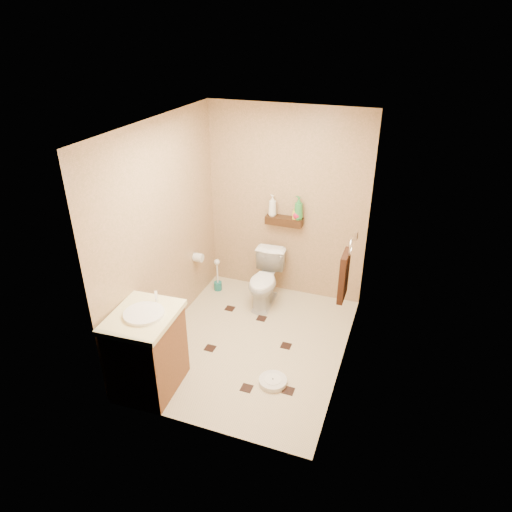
% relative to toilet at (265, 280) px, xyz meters
% --- Properties ---
extents(ground, '(2.50, 2.50, 0.00)m').
position_rel_toilet_xyz_m(ground, '(0.13, -0.83, -0.34)').
color(ground, beige).
rests_on(ground, ground).
extents(wall_back, '(2.00, 0.04, 2.40)m').
position_rel_toilet_xyz_m(wall_back, '(0.13, 0.42, 0.86)').
color(wall_back, tan).
rests_on(wall_back, ground).
extents(wall_front, '(2.00, 0.04, 2.40)m').
position_rel_toilet_xyz_m(wall_front, '(0.13, -2.08, 0.86)').
color(wall_front, tan).
rests_on(wall_front, ground).
extents(wall_left, '(0.04, 2.50, 2.40)m').
position_rel_toilet_xyz_m(wall_left, '(-0.87, -0.83, 0.86)').
color(wall_left, tan).
rests_on(wall_left, ground).
extents(wall_right, '(0.04, 2.50, 2.40)m').
position_rel_toilet_xyz_m(wall_right, '(1.13, -0.83, 0.86)').
color(wall_right, tan).
rests_on(wall_right, ground).
extents(ceiling, '(2.00, 2.50, 0.02)m').
position_rel_toilet_xyz_m(ceiling, '(0.13, -0.83, 2.06)').
color(ceiling, white).
rests_on(ceiling, wall_back).
extents(wall_shelf, '(0.46, 0.14, 0.10)m').
position_rel_toilet_xyz_m(wall_shelf, '(0.13, 0.34, 0.68)').
color(wall_shelf, '#3A220F').
rests_on(wall_shelf, wall_back).
extents(floor_accents, '(1.20, 1.33, 0.01)m').
position_rel_toilet_xyz_m(floor_accents, '(0.16, -0.88, -0.33)').
color(floor_accents, black).
rests_on(floor_accents, ground).
extents(toilet, '(0.41, 0.68, 0.67)m').
position_rel_toilet_xyz_m(toilet, '(0.00, 0.00, 0.00)').
color(toilet, white).
rests_on(toilet, ground).
extents(vanity, '(0.61, 0.73, 0.98)m').
position_rel_toilet_xyz_m(vanity, '(-0.57, -1.78, 0.10)').
color(vanity, brown).
rests_on(vanity, ground).
extents(bathroom_scale, '(0.28, 0.28, 0.06)m').
position_rel_toilet_xyz_m(bathroom_scale, '(0.54, -1.34, -0.31)').
color(bathroom_scale, silver).
rests_on(bathroom_scale, ground).
extents(toilet_brush, '(0.10, 0.10, 0.46)m').
position_rel_toilet_xyz_m(toilet_brush, '(-0.69, 0.09, -0.18)').
color(toilet_brush, '#1B6D6B').
rests_on(toilet_brush, ground).
extents(towel_ring, '(0.12, 0.30, 0.76)m').
position_rel_toilet_xyz_m(towel_ring, '(1.04, -0.58, 0.61)').
color(towel_ring, silver).
rests_on(towel_ring, wall_right).
extents(toilet_paper, '(0.12, 0.11, 0.12)m').
position_rel_toilet_xyz_m(toilet_paper, '(-0.81, -0.18, 0.26)').
color(toilet_paper, silver).
rests_on(toilet_paper, wall_left).
extents(bottle_a, '(0.14, 0.14, 0.26)m').
position_rel_toilet_xyz_m(bottle_a, '(-0.03, 0.34, 0.87)').
color(bottle_a, silver).
rests_on(bottle_a, wall_shelf).
extents(bottle_b, '(0.08, 0.08, 0.16)m').
position_rel_toilet_xyz_m(bottle_b, '(0.27, 0.34, 0.81)').
color(bottle_b, gold).
rests_on(bottle_b, wall_shelf).
extents(bottle_c, '(0.17, 0.17, 0.15)m').
position_rel_toilet_xyz_m(bottle_c, '(0.29, 0.34, 0.81)').
color(bottle_c, '#C11638').
rests_on(bottle_c, wall_shelf).
extents(bottle_d, '(0.15, 0.15, 0.29)m').
position_rel_toilet_xyz_m(bottle_d, '(0.30, 0.34, 0.88)').
color(bottle_d, '#2C843B').
rests_on(bottle_d, wall_shelf).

